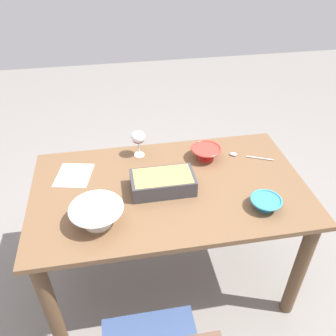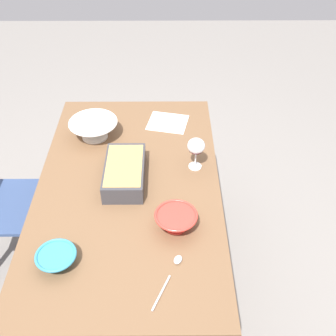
{
  "view_description": "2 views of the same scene",
  "coord_description": "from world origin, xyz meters",
  "px_view_note": "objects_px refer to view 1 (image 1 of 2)",
  "views": [
    {
      "loc": [
        0.25,
        1.41,
        1.99
      ],
      "look_at": [
        -0.02,
        -0.13,
        0.8
      ],
      "focal_mm": 37.3,
      "sensor_mm": 36.0,
      "label": 1
    },
    {
      "loc": [
        -1.41,
        -0.18,
        2.1
      ],
      "look_at": [
        0.1,
        -0.19,
        0.8
      ],
      "focal_mm": 44.31,
      "sensor_mm": 36.0,
      "label": 2
    }
  ],
  "objects_px": {
    "dining_table": "(169,205)",
    "serving_bowl": "(97,214)",
    "napkin": "(74,175)",
    "wine_glass": "(138,138)",
    "serving_spoon": "(243,156)",
    "small_bowl": "(206,152)",
    "casserole_dish": "(163,182)",
    "mixing_bowl": "(266,203)"
  },
  "relations": [
    {
      "from": "serving_bowl",
      "to": "napkin",
      "type": "bearing_deg",
      "value": -71.69
    },
    {
      "from": "dining_table",
      "to": "serving_spoon",
      "type": "distance_m",
      "value": 0.54
    },
    {
      "from": "small_bowl",
      "to": "casserole_dish",
      "type": "bearing_deg",
      "value": 38.3
    },
    {
      "from": "wine_glass",
      "to": "napkin",
      "type": "bearing_deg",
      "value": 19.15
    },
    {
      "from": "dining_table",
      "to": "small_bowl",
      "type": "relative_size",
      "value": 8.16
    },
    {
      "from": "dining_table",
      "to": "serving_spoon",
      "type": "relative_size",
      "value": 6.05
    },
    {
      "from": "casserole_dish",
      "to": "serving_spoon",
      "type": "distance_m",
      "value": 0.57
    },
    {
      "from": "small_bowl",
      "to": "napkin",
      "type": "distance_m",
      "value": 0.77
    },
    {
      "from": "wine_glass",
      "to": "small_bowl",
      "type": "bearing_deg",
      "value": 165.2
    },
    {
      "from": "wine_glass",
      "to": "small_bowl",
      "type": "distance_m",
      "value": 0.41
    },
    {
      "from": "dining_table",
      "to": "napkin",
      "type": "distance_m",
      "value": 0.56
    },
    {
      "from": "mixing_bowl",
      "to": "serving_bowl",
      "type": "relative_size",
      "value": 0.62
    },
    {
      "from": "wine_glass",
      "to": "serving_spoon",
      "type": "relative_size",
      "value": 0.69
    },
    {
      "from": "serving_spoon",
      "to": "wine_glass",
      "type": "bearing_deg",
      "value": -11.12
    },
    {
      "from": "casserole_dish",
      "to": "napkin",
      "type": "relative_size",
      "value": 1.57
    },
    {
      "from": "napkin",
      "to": "serving_spoon",
      "type": "bearing_deg",
      "value": -179.3
    },
    {
      "from": "mixing_bowl",
      "to": "serving_spoon",
      "type": "xyz_separation_m",
      "value": [
        -0.04,
        -0.44,
        -0.03
      ]
    },
    {
      "from": "serving_bowl",
      "to": "serving_spoon",
      "type": "distance_m",
      "value": 0.95
    },
    {
      "from": "dining_table",
      "to": "serving_bowl",
      "type": "relative_size",
      "value": 5.73
    },
    {
      "from": "napkin",
      "to": "dining_table",
      "type": "bearing_deg",
      "value": 159.87
    },
    {
      "from": "casserole_dish",
      "to": "small_bowl",
      "type": "bearing_deg",
      "value": -141.7
    },
    {
      "from": "wine_glass",
      "to": "serving_bowl",
      "type": "xyz_separation_m",
      "value": [
        0.25,
        0.52,
        -0.07
      ]
    },
    {
      "from": "mixing_bowl",
      "to": "napkin",
      "type": "xyz_separation_m",
      "value": [
        0.95,
        -0.43,
        -0.03
      ]
    },
    {
      "from": "small_bowl",
      "to": "serving_bowl",
      "type": "bearing_deg",
      "value": 33.44
    },
    {
      "from": "serving_spoon",
      "to": "napkin",
      "type": "xyz_separation_m",
      "value": [
        0.99,
        0.01,
        -0.01
      ]
    },
    {
      "from": "serving_bowl",
      "to": "dining_table",
      "type": "bearing_deg",
      "value": -151.78
    },
    {
      "from": "casserole_dish",
      "to": "serving_bowl",
      "type": "bearing_deg",
      "value": 28.73
    },
    {
      "from": "casserole_dish",
      "to": "dining_table",
      "type": "bearing_deg",
      "value": -156.42
    },
    {
      "from": "serving_bowl",
      "to": "serving_spoon",
      "type": "height_order",
      "value": "serving_bowl"
    },
    {
      "from": "wine_glass",
      "to": "casserole_dish",
      "type": "distance_m",
      "value": 0.35
    },
    {
      "from": "wine_glass",
      "to": "napkin",
      "type": "xyz_separation_m",
      "value": [
        0.38,
        0.13,
        -0.12
      ]
    },
    {
      "from": "wine_glass",
      "to": "napkin",
      "type": "relative_size",
      "value": 0.79
    },
    {
      "from": "dining_table",
      "to": "small_bowl",
      "type": "distance_m",
      "value": 0.38
    },
    {
      "from": "mixing_bowl",
      "to": "napkin",
      "type": "bearing_deg",
      "value": -24.34
    },
    {
      "from": "casserole_dish",
      "to": "napkin",
      "type": "distance_m",
      "value": 0.52
    },
    {
      "from": "mixing_bowl",
      "to": "serving_spoon",
      "type": "relative_size",
      "value": 0.66
    },
    {
      "from": "mixing_bowl",
      "to": "serving_spoon",
      "type": "height_order",
      "value": "mixing_bowl"
    },
    {
      "from": "mixing_bowl",
      "to": "napkin",
      "type": "relative_size",
      "value": 0.75
    },
    {
      "from": "casserole_dish",
      "to": "wine_glass",
      "type": "bearing_deg",
      "value": -75.03
    },
    {
      "from": "serving_spoon",
      "to": "casserole_dish",
      "type": "bearing_deg",
      "value": 22.51
    },
    {
      "from": "dining_table",
      "to": "small_bowl",
      "type": "height_order",
      "value": "small_bowl"
    },
    {
      "from": "serving_spoon",
      "to": "mixing_bowl",
      "type": "bearing_deg",
      "value": 84.59
    }
  ]
}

